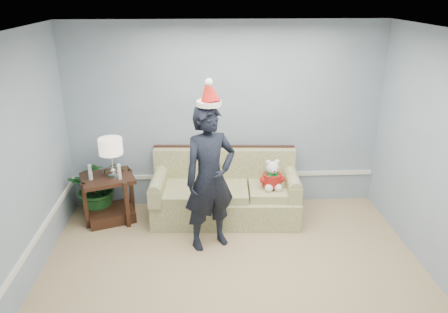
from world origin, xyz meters
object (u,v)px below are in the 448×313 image
object	(u,v)px
sofa	(225,194)
teddy_bear	(272,178)
table_lamp	(111,148)
side_table	(110,203)
man	(210,179)
houseplant	(98,186)

from	to	relation	value
sofa	teddy_bear	world-z (taller)	sofa
sofa	table_lamp	xyz separation A→B (m)	(-1.53, -0.06, 0.76)
side_table	man	distance (m)	1.71
sofa	table_lamp	world-z (taller)	table_lamp
teddy_bear	houseplant	bearing A→B (deg)	167.29
houseplant	sofa	bearing A→B (deg)	-5.65
table_lamp	sofa	bearing A→B (deg)	2.35
houseplant	man	bearing A→B (deg)	-30.04
houseplant	teddy_bear	world-z (taller)	teddy_bear
sofa	man	size ratio (longest dim) A/B	1.13
table_lamp	man	distance (m)	1.48
side_table	table_lamp	world-z (taller)	table_lamp
sofa	teddy_bear	bearing A→B (deg)	-12.09
sofa	side_table	distance (m)	1.63
side_table	sofa	bearing A→B (deg)	0.77
sofa	teddy_bear	size ratio (longest dim) A/B	4.91
table_lamp	houseplant	bearing A→B (deg)	139.93
side_table	houseplant	size ratio (longest dim) A/B	0.97
side_table	man	xyz separation A→B (m)	(1.40, -0.72, 0.66)
teddy_bear	man	bearing A→B (deg)	-151.30
sofa	side_table	size ratio (longest dim) A/B	2.48
table_lamp	houseplant	size ratio (longest dim) A/B	0.65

